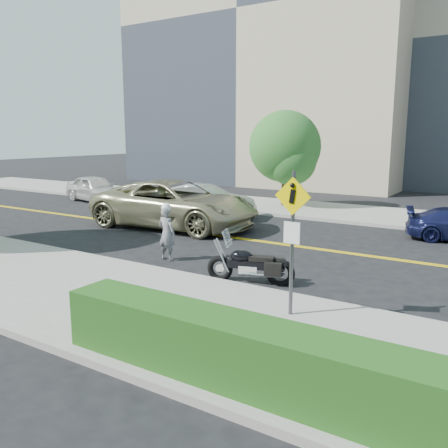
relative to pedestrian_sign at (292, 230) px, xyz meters
name	(u,v)px	position (x,y,z in m)	size (l,w,h in m)	color
ground_plane	(258,241)	(-4.20, 6.31, -1.96)	(120.00, 120.00, 0.00)	black
sidewalk_near	(106,297)	(-4.20, -1.19, -1.89)	(60.00, 5.00, 0.15)	#9E9B91
sidewalk_far	(329,211)	(-4.20, 13.81, -1.89)	(60.00, 5.00, 0.15)	#9E9B91
building_left	(281,26)	(-14.20, 28.31, 10.54)	(22.00, 14.00, 25.00)	tan
hedge	(320,375)	(1.80, -2.99, -1.31)	(9.00, 0.90, 1.00)	#235619
pedestrian_sign	(292,230)	(0.00, 0.00, 0.00)	(0.78, 0.08, 3.00)	#4C4C51
motorcyclist	(167,232)	(-5.31, 2.45, -1.07)	(0.63, 0.43, 1.80)	#9C9CA1
motorcycle	(251,257)	(-2.00, 1.86, -1.27)	(2.28, 0.69, 1.39)	black
suv	(175,204)	(-8.37, 6.74, -0.97)	(3.29, 7.13, 1.98)	tan
parked_car_white	(95,189)	(-17.09, 10.35, -1.20)	(1.79, 4.44, 1.51)	silver
parked_car_silver	(204,201)	(-8.69, 9.34, -1.19)	(1.64, 4.70, 1.55)	#B7BABF
tree_far_a	(285,147)	(-6.83, 14.04, 1.26)	(3.73, 3.73, 5.09)	#382619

